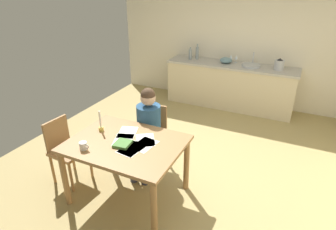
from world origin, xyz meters
TOP-DOWN VIEW (x-y plane):
  - ground_plane at (0.00, 0.00)m, footprint 5.20×5.20m
  - wall_back at (0.00, 2.60)m, footprint 5.20×0.12m
  - kitchen_counter at (0.00, 2.24)m, footprint 2.58×0.64m
  - dining_table at (-0.39, -1.02)m, footprint 1.29×0.98m
  - chair_at_table at (-0.46, -0.29)m, footprint 0.44×0.44m
  - person_seated at (-0.44, -0.44)m, footprint 0.37×0.61m
  - chair_side_empty at (-1.29, -1.07)m, footprint 0.43×0.43m
  - coffee_mug at (-0.72, -1.34)m, footprint 0.12×0.08m
  - candlestick at (-0.81, -0.92)m, footprint 0.06×0.06m
  - book_magazine at (-0.38, -1.08)m, footprint 0.19×0.20m
  - paper_letter at (-0.50, -0.81)m, footprint 0.29×0.35m
  - paper_bill at (-0.26, -1.10)m, footprint 0.24×0.32m
  - paper_envelope at (-0.44, -0.99)m, footprint 0.30×0.35m
  - paper_receipt at (-0.21, -0.88)m, footprint 0.34×0.36m
  - paper_notice at (-0.25, -1.10)m, footprint 0.25×0.32m
  - paper_flyer at (-0.17, -0.97)m, footprint 0.25×0.32m
  - sink_unit at (0.38, 2.24)m, footprint 0.36×0.36m
  - bottle_oil at (-0.89, 2.24)m, footprint 0.07×0.07m
  - bottle_vinegar at (-0.77, 2.33)m, footprint 0.07×0.07m
  - mixing_bowl at (-0.13, 2.28)m, footprint 0.25×0.25m
  - stovetop_kettle at (0.89, 2.24)m, footprint 0.18×0.18m
  - wine_glass_near_sink at (0.05, 2.39)m, footprint 0.07×0.07m
  - wine_glass_by_kettle at (-0.06, 2.39)m, footprint 0.07×0.07m

SIDE VIEW (x-z plane):
  - ground_plane at x=0.00m, z-range -0.04..0.00m
  - kitchen_counter at x=0.00m, z-range 0.00..0.90m
  - chair_side_empty at x=-1.29m, z-range 0.05..0.90m
  - chair_at_table at x=-0.46m, z-range 0.06..0.94m
  - dining_table at x=-0.39m, z-range 0.28..1.05m
  - person_seated at x=-0.44m, z-range 0.08..1.28m
  - paper_letter at x=-0.50m, z-range 0.77..0.77m
  - paper_bill at x=-0.26m, z-range 0.77..0.77m
  - paper_envelope at x=-0.44m, z-range 0.77..0.77m
  - paper_receipt at x=-0.21m, z-range 0.77..0.77m
  - paper_notice at x=-0.25m, z-range 0.77..0.77m
  - paper_flyer at x=-0.17m, z-range 0.77..0.77m
  - book_magazine at x=-0.38m, z-range 0.77..0.80m
  - coffee_mug at x=-0.72m, z-range 0.77..0.86m
  - candlestick at x=-0.81m, z-range 0.71..0.97m
  - sink_unit at x=0.38m, z-range 0.80..1.04m
  - mixing_bowl at x=-0.13m, z-range 0.90..1.01m
  - stovetop_kettle at x=0.89m, z-range 0.89..1.11m
  - bottle_oil at x=-0.89m, z-range 0.88..1.13m
  - wine_glass_near_sink at x=0.05m, z-range 0.93..1.09m
  - wine_glass_by_kettle at x=-0.06m, z-range 0.93..1.09m
  - bottle_vinegar at x=-0.77m, z-range 0.88..1.19m
  - wall_back at x=0.00m, z-range 0.00..2.60m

